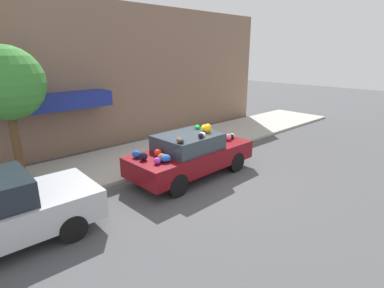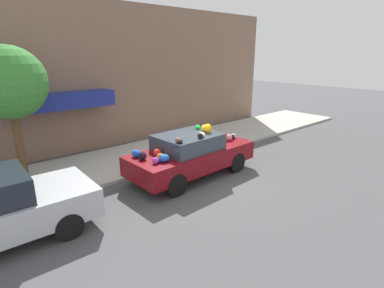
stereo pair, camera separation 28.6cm
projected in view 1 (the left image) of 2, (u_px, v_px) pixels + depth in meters
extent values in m
plane|color=#4C4C4F|center=(194.00, 176.00, 9.67)|extent=(60.00, 60.00, 0.00)
cube|color=#B2ADA3|center=(146.00, 155.00, 11.55)|extent=(24.00, 3.20, 0.10)
cube|color=#846651|center=(112.00, 76.00, 12.31)|extent=(18.00, 0.30, 5.79)
cube|color=navy|center=(54.00, 102.00, 10.40)|extent=(4.01, 0.90, 0.55)
cylinder|color=brown|center=(17.00, 146.00, 8.82)|extent=(0.24, 0.24, 2.18)
sphere|color=#388433|center=(6.00, 83.00, 8.29)|extent=(2.08, 2.08, 2.08)
cylinder|color=#B2B2B7|center=(174.00, 149.00, 11.19)|extent=(0.20, 0.20, 0.55)
sphere|color=#B2B2B7|center=(174.00, 140.00, 11.09)|extent=(0.18, 0.18, 0.18)
cube|color=maroon|center=(192.00, 157.00, 9.54)|extent=(4.26, 1.83, 0.59)
cube|color=#333D47|center=(188.00, 142.00, 9.27)|extent=(1.94, 1.55, 0.49)
cylinder|color=black|center=(202.00, 152.00, 11.03)|extent=(0.66, 0.20, 0.66)
cylinder|color=black|center=(236.00, 162.00, 9.97)|extent=(0.66, 0.20, 0.66)
cylinder|color=black|center=(145.00, 170.00, 9.29)|extent=(0.66, 0.20, 0.66)
cylinder|color=black|center=(178.00, 185.00, 8.23)|extent=(0.66, 0.20, 0.66)
ellipsoid|color=#F4A110|center=(208.00, 128.00, 9.37)|extent=(0.36, 0.34, 0.29)
sphere|color=black|center=(231.00, 136.00, 10.51)|extent=(0.24, 0.24, 0.17)
ellipsoid|color=white|center=(202.00, 134.00, 8.93)|extent=(0.26, 0.27, 0.14)
sphere|color=blue|center=(219.00, 138.00, 10.36)|extent=(0.18, 0.18, 0.15)
ellipsoid|color=green|center=(211.00, 133.00, 10.88)|extent=(0.26, 0.31, 0.23)
sphere|color=red|center=(158.00, 153.00, 8.67)|extent=(0.26, 0.26, 0.23)
ellipsoid|color=pink|center=(208.00, 136.00, 10.41)|extent=(0.44, 0.42, 0.27)
ellipsoid|color=pink|center=(228.00, 137.00, 10.31)|extent=(0.27, 0.28, 0.23)
ellipsoid|color=black|center=(181.00, 141.00, 8.27)|extent=(0.20, 0.18, 0.12)
sphere|color=black|center=(201.00, 136.00, 8.77)|extent=(0.21, 0.21, 0.16)
ellipsoid|color=blue|center=(165.00, 158.00, 8.25)|extent=(0.41, 0.39, 0.22)
ellipsoid|color=blue|center=(137.00, 154.00, 8.58)|extent=(0.31, 0.33, 0.22)
ellipsoid|color=red|center=(218.00, 139.00, 10.01)|extent=(0.36, 0.33, 0.30)
ellipsoid|color=green|center=(197.00, 127.00, 9.86)|extent=(0.20, 0.20, 0.13)
sphere|color=black|center=(143.00, 156.00, 8.39)|extent=(0.33, 0.33, 0.24)
ellipsoid|color=#945D3F|center=(179.00, 140.00, 8.33)|extent=(0.17, 0.20, 0.15)
sphere|color=white|center=(232.00, 136.00, 10.58)|extent=(0.24, 0.24, 0.17)
sphere|color=#976034|center=(162.00, 158.00, 8.27)|extent=(0.33, 0.33, 0.24)
sphere|color=yellow|center=(204.00, 128.00, 9.56)|extent=(0.29, 0.29, 0.22)
sphere|color=orange|center=(224.00, 137.00, 10.30)|extent=(0.34, 0.34, 0.25)
sphere|color=purple|center=(157.00, 161.00, 8.10)|extent=(0.25, 0.25, 0.19)
sphere|color=yellow|center=(208.00, 138.00, 10.25)|extent=(0.25, 0.25, 0.18)
cylinder|color=black|center=(48.00, 200.00, 7.44)|extent=(0.60, 0.19, 0.60)
cylinder|color=black|center=(73.00, 228.00, 6.26)|extent=(0.60, 0.19, 0.60)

